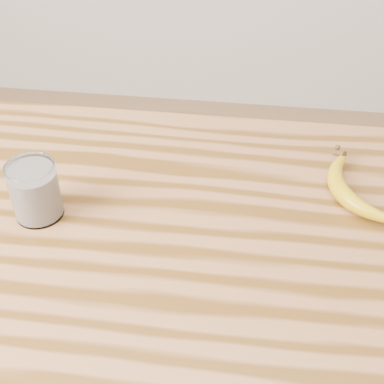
# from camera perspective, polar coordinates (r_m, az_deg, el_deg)

# --- Properties ---
(table) EXTENTS (1.20, 0.80, 0.90)m
(table) POSITION_cam_1_polar(r_m,az_deg,el_deg) (0.95, -6.64, -11.14)
(table) COLOR #9B643A
(table) RESTS_ON ground
(smoothie_glass) EXTENTS (0.08, 0.08, 0.10)m
(smoothie_glass) POSITION_cam_1_polar(r_m,az_deg,el_deg) (0.90, -16.40, 0.05)
(smoothie_glass) COLOR white
(smoothie_glass) RESTS_ON table
(banana) EXTENTS (0.18, 0.27, 0.03)m
(banana) POSITION_cam_1_polar(r_m,az_deg,el_deg) (0.95, 15.52, 0.11)
(banana) COLOR #C69F0E
(banana) RESTS_ON table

